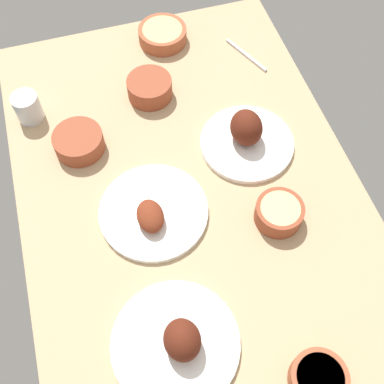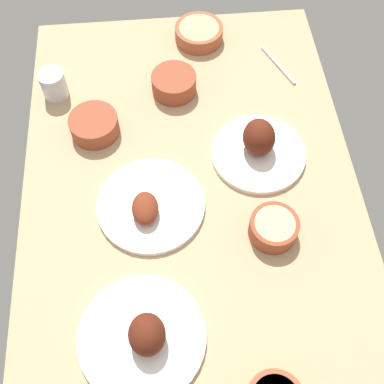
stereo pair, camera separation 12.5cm
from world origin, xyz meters
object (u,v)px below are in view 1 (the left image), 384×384
object	(u,v)px
water_tumbler	(28,107)
bowl_onions	(318,379)
plate_center_main	(247,136)
bowl_pasta	(163,34)
bowl_soup	(150,87)
bowl_potatoes	(279,213)
fork_loose	(246,55)
plate_near_viewer	(153,212)
bowl_cream	(79,141)
plate_far_side	(178,342)

from	to	relation	value
water_tumbler	bowl_onions	bearing A→B (deg)	-151.30
plate_center_main	bowl_pasta	world-z (taller)	plate_center_main
plate_center_main	bowl_soup	size ratio (longest dim) A/B	1.97
plate_center_main	bowl_potatoes	world-z (taller)	plate_center_main
plate_center_main	fork_loose	bearing A→B (deg)	-20.14
plate_near_viewer	bowl_pasta	world-z (taller)	plate_near_viewer
bowl_cream	water_tumbler	distance (cm)	19.21
plate_near_viewer	bowl_cream	size ratio (longest dim) A/B	2.04
plate_far_side	water_tumbler	xyz separation A→B (cm)	(75.15, 23.27, 1.84)
plate_near_viewer	fork_loose	world-z (taller)	plate_near_viewer
plate_near_viewer	plate_far_side	bearing A→B (deg)	175.10
bowl_potatoes	bowl_onions	bearing A→B (deg)	170.26
plate_center_main	bowl_pasta	distance (cm)	48.17
plate_far_side	fork_loose	size ratio (longest dim) A/B	1.62
water_tumbler	plate_far_side	bearing A→B (deg)	-162.79
bowl_potatoes	plate_near_viewer	bearing A→B (deg)	71.84
plate_center_main	bowl_soup	distance (cm)	33.10
bowl_potatoes	fork_loose	xyz separation A→B (cm)	(57.09, -12.09, -2.61)
bowl_pasta	bowl_cream	distance (cm)	48.21
bowl_pasta	bowl_cream	xyz separation A→B (cm)	(-34.92, 33.24, 0.42)
fork_loose	bowl_potatoes	bearing A→B (deg)	-35.87
bowl_pasta	bowl_soup	bearing A→B (deg)	155.83
plate_near_viewer	water_tumbler	bearing A→B (deg)	32.10
plate_near_viewer	water_tumbler	distance (cm)	49.27
plate_far_side	plate_center_main	bearing A→B (deg)	-34.82
water_tumbler	fork_loose	size ratio (longest dim) A/B	0.48
plate_center_main	bowl_potatoes	distance (cm)	24.77
plate_far_side	plate_near_viewer	bearing A→B (deg)	-4.90
plate_center_main	bowl_pasta	xyz separation A→B (cm)	(46.70, 11.79, -0.58)
bowl_pasta	fork_loose	bearing A→B (deg)	-121.31
plate_far_side	bowl_soup	bearing A→B (deg)	-9.38
plate_near_viewer	plate_center_main	size ratio (longest dim) A/B	1.07
plate_far_side	bowl_onions	world-z (taller)	plate_far_side
plate_near_viewer	bowl_cream	world-z (taller)	plate_near_viewer
bowl_onions	water_tumbler	distance (cm)	103.77
bowl_pasta	bowl_cream	world-z (taller)	bowl_cream
bowl_onions	bowl_potatoes	xyz separation A→B (cm)	(39.35, -6.76, 0.41)
bowl_soup	fork_loose	xyz separation A→B (cm)	(7.10, -33.28, -2.86)
plate_near_viewer	bowl_cream	distance (cm)	30.23
plate_far_side	bowl_cream	bearing A→B (deg)	10.81
bowl_cream	plate_far_side	bearing A→B (deg)	-169.19
plate_center_main	fork_loose	size ratio (longest dim) A/B	1.47
bowl_soup	bowl_onions	bearing A→B (deg)	-170.83
plate_center_main	bowl_cream	bearing A→B (deg)	75.33
bowl_potatoes	plate_far_side	bearing A→B (deg)	125.17
plate_far_side	bowl_pasta	distance (cm)	97.42
bowl_cream	bowl_soup	xyz separation A→B (cm)	(13.44, -23.60, 0.23)
plate_near_viewer	plate_far_side	world-z (taller)	plate_far_side
plate_near_viewer	plate_center_main	distance (cm)	34.11
plate_near_viewer	bowl_onions	world-z (taller)	plate_near_viewer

